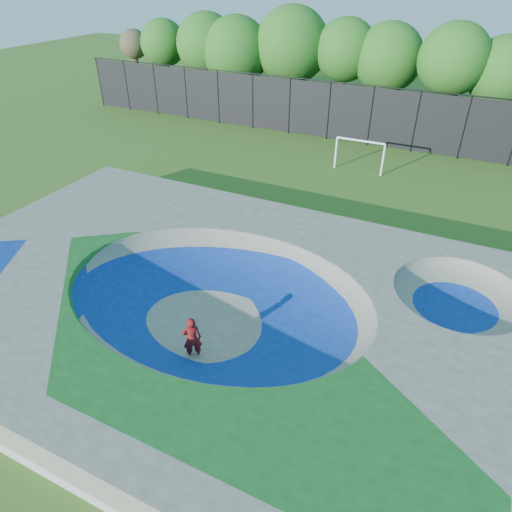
# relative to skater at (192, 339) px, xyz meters

# --- Properties ---
(ground) EXTENTS (120.00, 120.00, 0.00)m
(ground) POSITION_rel_skater_xyz_m (-0.17, 1.86, -0.83)
(ground) COLOR #325718
(ground) RESTS_ON ground
(skate_deck) EXTENTS (22.00, 14.00, 1.50)m
(skate_deck) POSITION_rel_skater_xyz_m (-0.17, 1.86, -0.08)
(skate_deck) COLOR gray
(skate_deck) RESTS_ON ground
(skater) EXTENTS (0.72, 0.69, 1.66)m
(skater) POSITION_rel_skater_xyz_m (0.00, 0.00, 0.00)
(skater) COLOR red
(skater) RESTS_ON ground
(skateboard) EXTENTS (0.74, 0.67, 0.05)m
(skateboard) POSITION_rel_skater_xyz_m (0.00, 0.00, -0.80)
(skateboard) COLOR black
(skateboard) RESTS_ON ground
(soccer_goal) EXTENTS (3.02, 0.12, 2.00)m
(soccer_goal) POSITION_rel_skater_xyz_m (0.51, 17.80, 0.55)
(soccer_goal) COLOR white
(soccer_goal) RESTS_ON ground
(fence) EXTENTS (48.09, 0.09, 4.04)m
(fence) POSITION_rel_skater_xyz_m (-0.17, 22.86, 1.27)
(fence) COLOR black
(fence) RESTS_ON ground
(treeline) EXTENTS (51.29, 7.23, 8.23)m
(treeline) POSITION_rel_skater_xyz_m (1.74, 27.89, 4.14)
(treeline) COLOR #483924
(treeline) RESTS_ON ground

